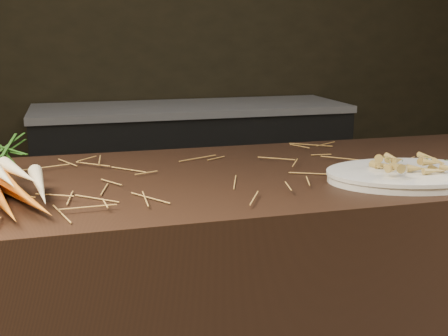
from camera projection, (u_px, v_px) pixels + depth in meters
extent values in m
cube|color=black|center=(130.00, 7.00, 3.38)|extent=(5.00, 0.04, 2.80)
cube|color=black|center=(229.00, 333.00, 1.54)|extent=(2.40, 0.70, 0.90)
cube|color=black|center=(192.00, 177.00, 3.39)|extent=(1.80, 0.60, 0.80)
cube|color=#99999E|center=(191.00, 108.00, 3.29)|extent=(1.82, 0.62, 0.04)
cone|color=orange|center=(1.00, 202.00, 1.13)|extent=(0.12, 0.29, 0.04)
cone|color=orange|center=(25.00, 198.00, 1.16)|extent=(0.15, 0.29, 0.04)
cone|color=orange|center=(13.00, 187.00, 1.13)|extent=(0.13, 0.29, 0.04)
cone|color=beige|center=(1.00, 174.00, 1.12)|extent=(0.10, 0.27, 0.04)
cone|color=beige|center=(19.00, 172.00, 1.15)|extent=(0.12, 0.27, 0.05)
cone|color=beige|center=(40.00, 186.00, 1.15)|extent=(0.06, 0.28, 0.03)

